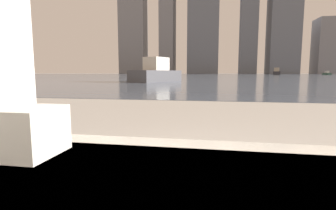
# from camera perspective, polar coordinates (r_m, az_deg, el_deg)

# --- Properties ---
(towel_stack) EXTENTS (0.27, 0.21, 0.16)m
(towel_stack) POSITION_cam_1_polar(r_m,az_deg,el_deg) (1.02, -30.12, -4.88)
(towel_stack) COLOR silver
(towel_stack) RESTS_ON bathtub
(harbor_water) EXTENTS (180.00, 110.00, 0.01)m
(harbor_water) POSITION_cam_1_polar(r_m,az_deg,el_deg) (61.96, 9.91, 6.37)
(harbor_water) COLOR slate
(harbor_water) RESTS_ON ground_plane
(harbor_boat_0) EXTENTS (1.93, 3.12, 1.11)m
(harbor_boat_0) POSITION_cam_1_polar(r_m,az_deg,el_deg) (40.35, -28.94, 5.77)
(harbor_boat_0) COLOR #2D2D33
(harbor_boat_0) RESTS_ON harbor_water
(harbor_boat_1) EXTENTS (1.42, 3.16, 1.14)m
(harbor_boat_1) POSITION_cam_1_polar(r_m,az_deg,el_deg) (69.03, -31.03, 5.87)
(harbor_boat_1) COLOR maroon
(harbor_boat_1) RESTS_ON harbor_water
(harbor_boat_2) EXTENTS (2.83, 5.70, 2.04)m
(harbor_boat_2) POSITION_cam_1_polar(r_m,az_deg,el_deg) (82.22, 22.55, 6.61)
(harbor_boat_2) COLOR #2D2D33
(harbor_boat_2) RESTS_ON harbor_water
(harbor_boat_3) EXTENTS (1.40, 3.05, 1.10)m
(harbor_boat_3) POSITION_cam_1_polar(r_m,az_deg,el_deg) (84.85, 31.29, 5.90)
(harbor_boat_3) COLOR #335647
(harbor_boat_3) RESTS_ON harbor_water
(harbor_boat_4) EXTENTS (3.44, 5.35, 1.90)m
(harbor_boat_4) POSITION_cam_1_polar(r_m,az_deg,el_deg) (20.72, -2.54, 6.94)
(harbor_boat_4) COLOR #4C4C51
(harbor_boat_4) RESTS_ON harbor_water
(harbor_boat_5) EXTENTS (1.66, 3.15, 1.12)m
(harbor_boat_5) POSITION_cam_1_polar(r_m,az_deg,el_deg) (52.59, -30.66, 5.79)
(harbor_boat_5) COLOR #335647
(harbor_boat_5) RESTS_ON harbor_water
(skyline_tower_1) EXTENTS (6.29, 8.92, 42.10)m
(skyline_tower_1) POSITION_cam_1_polar(r_m,az_deg,el_deg) (121.58, -0.10, 16.78)
(skyline_tower_1) COLOR slate
(skyline_tower_1) RESTS_ON ground_plane
(skyline_tower_2) EXTENTS (12.98, 13.42, 62.22)m
(skyline_tower_2) POSITION_cam_1_polar(r_m,az_deg,el_deg) (121.92, 7.86, 21.53)
(skyline_tower_2) COLOR slate
(skyline_tower_2) RESTS_ON ground_plane
(skyline_tower_3) EXTENTS (6.96, 7.61, 39.74)m
(skyline_tower_3) POSITION_cam_1_polar(r_m,az_deg,el_deg) (120.24, 17.15, 16.01)
(skyline_tower_3) COLOR slate
(skyline_tower_3) RESTS_ON ground_plane
(skyline_tower_4) EXTENTS (11.60, 12.25, 51.02)m
(skyline_tower_4) POSITION_cam_1_polar(r_m,az_deg,el_deg) (123.56, 23.97, 18.13)
(skyline_tower_4) COLOR slate
(skyline_tower_4) RESTS_ON ground_plane
(skyline_tower_5) EXTENTS (7.54, 10.22, 22.11)m
(skyline_tower_5) POSITION_cam_1_polar(r_m,az_deg,el_deg) (126.15, 30.95, 10.85)
(skyline_tower_5) COLOR slate
(skyline_tower_5) RESTS_ON ground_plane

